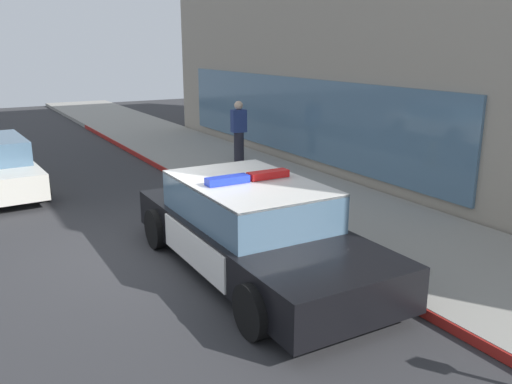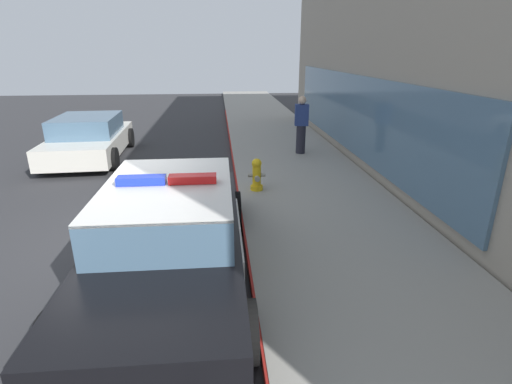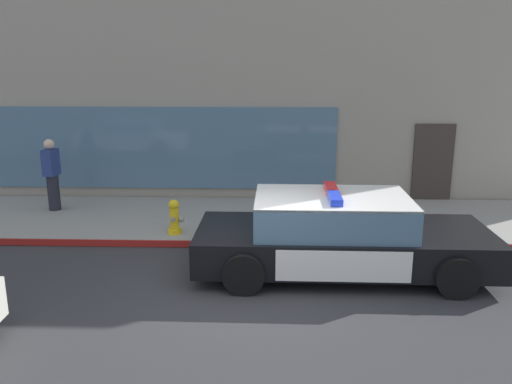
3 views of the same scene
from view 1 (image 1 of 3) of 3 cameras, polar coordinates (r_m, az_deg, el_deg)
ground at (r=9.33m, az=-10.69°, el=-5.99°), size 48.00×48.00×0.00m
sidewalk at (r=11.08m, az=8.32°, el=-2.02°), size 48.00×3.35×0.15m
curb_red_paint at (r=10.16m, az=0.78°, el=-3.47°), size 28.80×0.04×0.14m
storefront_building at (r=16.16m, az=23.01°, el=17.92°), size 20.52×8.80×8.78m
police_cruiser at (r=8.15m, az=-0.33°, el=-3.82°), size 5.09×2.19×1.49m
fire_hydrant at (r=11.59m, az=-1.52°, el=1.13°), size 0.34×0.39×0.73m
pedestrian_on_sidewalk at (r=15.03m, az=-1.84°, el=6.44°), size 0.31×0.43×1.71m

